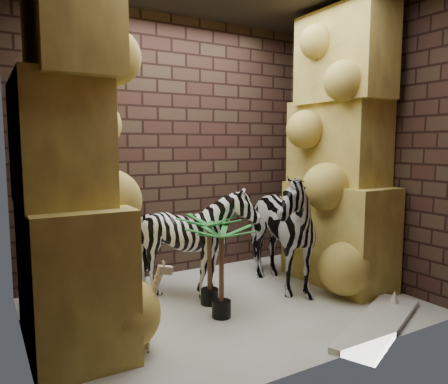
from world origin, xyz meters
TOP-DOWN VIEW (x-y plane):
  - floor at (0.00, 0.00)m, footprint 3.50×3.50m
  - wall_back at (0.00, 1.25)m, footprint 3.50×0.00m
  - wall_front at (0.00, -1.25)m, footprint 3.50×0.00m
  - wall_left at (-1.75, 0.00)m, footprint 0.00×3.00m
  - wall_right at (1.75, 0.00)m, footprint 0.00×3.00m
  - rock_pillar_left at (-1.40, 0.00)m, footprint 0.68×1.30m
  - rock_pillar_right at (1.42, 0.00)m, footprint 0.58×1.25m
  - zebra_right at (0.69, 0.22)m, footprint 0.84×1.33m
  - zebra_left at (-0.14, 0.40)m, footprint 0.99×1.19m
  - giraffe_toy at (-1.05, -0.43)m, footprint 0.37×0.16m
  - palm_front at (-0.12, 0.14)m, footprint 0.36×0.36m
  - palm_back at (-0.18, -0.19)m, footprint 0.36×0.36m
  - surfboard at (0.88, -1.04)m, footprint 1.43×0.88m

SIDE VIEW (x-z plane):
  - floor at x=0.00m, z-range 0.00..0.00m
  - surfboard at x=0.88m, z-range 0.00..0.05m
  - giraffe_toy at x=-1.05m, z-range 0.00..0.69m
  - palm_back at x=-0.18m, z-range 0.00..0.83m
  - palm_front at x=-0.12m, z-range 0.00..0.87m
  - zebra_left at x=-0.14m, z-range 0.00..1.02m
  - zebra_right at x=0.69m, z-range 0.00..1.49m
  - wall_back at x=0.00m, z-range -0.25..3.25m
  - wall_front at x=0.00m, z-range -0.25..3.25m
  - wall_left at x=-1.75m, z-range 0.00..3.00m
  - wall_right at x=1.75m, z-range 0.00..3.00m
  - rock_pillar_left at x=-1.40m, z-range 0.00..3.00m
  - rock_pillar_right at x=1.42m, z-range 0.00..3.00m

